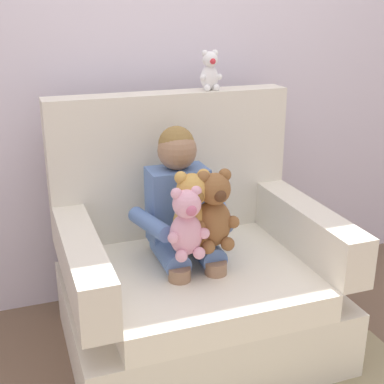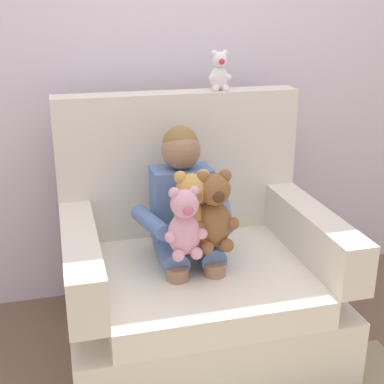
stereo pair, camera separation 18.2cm
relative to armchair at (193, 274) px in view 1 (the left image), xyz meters
The scene contains 8 objects.
ground_plane 0.34m from the armchair, 90.00° to the right, with size 8.00×8.00×0.00m, color brown.
back_wall 1.14m from the armchair, 90.00° to the left, with size 6.00×0.10×2.60m, color silver.
armchair is the anchor object (origin of this frame).
seated_child 0.31m from the armchair, 164.66° to the left, with size 0.45×0.39×0.82m.
plush_pink 0.40m from the armchair, 117.11° to the right, with size 0.17×0.14×0.29m.
plush_honey 0.38m from the armchair, 111.86° to the right, with size 0.20×0.16×0.34m.
plush_brown 0.39m from the armchair, 75.92° to the right, with size 0.20×0.16×0.34m.
plush_white_on_backrest 0.94m from the armchair, 58.25° to the left, with size 0.11×0.09×0.19m.
Camera 1 is at (-0.73, -1.96, 1.51)m, focal length 49.76 mm.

